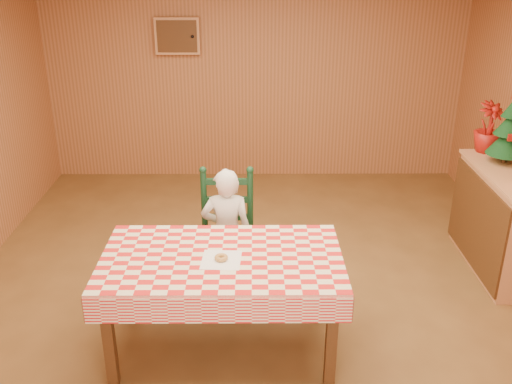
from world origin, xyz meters
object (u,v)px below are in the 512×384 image
christmas_tree (509,132)px  dining_table (222,267)px  shelf_unit (505,221)px  storage_bin (501,254)px  seated_child (227,234)px  ladder_chair (227,237)px

christmas_tree → dining_table: bearing=-150.5°
shelf_unit → storage_bin: 0.30m
dining_table → christmas_tree: 2.87m
christmas_tree → storage_bin: size_ratio=1.78×
shelf_unit → storage_bin: (-0.01, -0.06, -0.29)m
christmas_tree → seated_child: bearing=-165.0°
ladder_chair → seated_child: (0.00, -0.06, 0.06)m
ladder_chair → storage_bin: 2.47m
storage_bin → dining_table: bearing=-156.1°
ladder_chair → christmas_tree: christmas_tree is taller
ladder_chair → shelf_unit: size_ratio=0.87×
christmas_tree → storage_bin: 1.08m
seated_child → shelf_unit: seated_child is taller
seated_child → storage_bin: bearing=-171.9°
storage_bin → ladder_chair: bearing=-173.2°
dining_table → seated_child: 0.74m
seated_child → christmas_tree: christmas_tree is taller
dining_table → christmas_tree: bearing=29.5°
shelf_unit → storage_bin: size_ratio=3.56×
ladder_chair → seated_child: seated_child is taller
dining_table → christmas_tree: size_ratio=2.67×
dining_table → shelf_unit: (2.44, 1.14, -0.22)m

